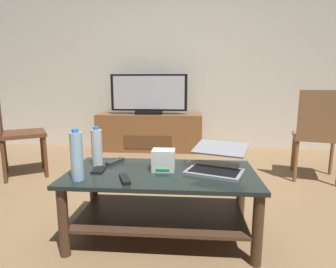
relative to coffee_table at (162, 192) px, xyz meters
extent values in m
plane|color=olive|center=(0.00, 0.17, -0.30)|extent=(7.68, 7.68, 0.00)
cube|color=beige|center=(0.00, 2.67, 1.10)|extent=(6.40, 0.12, 2.80)
cube|color=black|center=(0.00, 0.00, 0.12)|extent=(1.18, 0.60, 0.02)
cube|color=#472D1E|center=(0.00, 0.00, -0.15)|extent=(1.04, 0.53, 0.02)
cylinder|color=#472D1E|center=(-0.54, -0.25, -0.09)|extent=(0.06, 0.06, 0.41)
cylinder|color=#472D1E|center=(0.54, -0.25, -0.09)|extent=(0.06, 0.06, 0.41)
cylinder|color=#472D1E|center=(-0.54, 0.25, -0.09)|extent=(0.06, 0.06, 0.41)
cylinder|color=#472D1E|center=(0.54, 0.25, -0.09)|extent=(0.06, 0.06, 0.41)
cube|color=brown|center=(-0.42, 2.35, -0.03)|extent=(1.53, 0.40, 0.54)
cube|color=#55351C|center=(-0.42, 2.15, -0.14)|extent=(0.69, 0.01, 0.19)
cube|color=black|center=(-0.42, 2.33, 0.27)|extent=(0.39, 0.20, 0.05)
cube|color=black|center=(-0.42, 2.33, 0.55)|extent=(1.10, 0.04, 0.52)
cube|color=#B2B7C1|center=(-0.42, 2.31, 0.55)|extent=(1.03, 0.01, 0.47)
cube|color=brown|center=(1.47, 1.25, 0.14)|extent=(0.54, 0.54, 0.04)
cube|color=brown|center=(1.42, 1.06, 0.38)|extent=(0.41, 0.15, 0.48)
cylinder|color=brown|center=(1.71, 1.38, -0.09)|extent=(0.04, 0.04, 0.43)
cylinder|color=brown|center=(1.34, 1.49, -0.09)|extent=(0.04, 0.04, 0.43)
cylinder|color=brown|center=(1.24, 1.12, -0.09)|extent=(0.04, 0.04, 0.43)
cube|color=#59331E|center=(-1.60, 1.11, 0.16)|extent=(0.61, 0.61, 0.04)
cylinder|color=#59331E|center=(-1.34, 1.05, -0.08)|extent=(0.04, 0.04, 0.44)
cylinder|color=#59331E|center=(-1.55, 1.37, -0.08)|extent=(0.04, 0.04, 0.44)
cylinder|color=#59331E|center=(-1.66, 0.84, -0.08)|extent=(0.04, 0.04, 0.44)
cylinder|color=#59331E|center=(-1.87, 1.16, -0.08)|extent=(0.04, 0.04, 0.44)
cube|color=gray|center=(0.32, 0.00, 0.15)|extent=(0.39, 0.33, 0.02)
cube|color=black|center=(0.32, 0.00, 0.16)|extent=(0.34, 0.27, 0.00)
cube|color=gray|center=(0.37, 0.12, 0.27)|extent=(0.39, 0.33, 0.05)
cube|color=#3F8CD8|center=(0.37, 0.12, 0.27)|extent=(0.35, 0.29, 0.04)
cube|color=white|center=(0.01, 0.03, 0.20)|extent=(0.14, 0.11, 0.14)
cube|color=#19D84C|center=(0.01, -0.03, 0.16)|extent=(0.09, 0.00, 0.01)
cylinder|color=#99C6E5|center=(-0.47, -0.18, 0.27)|extent=(0.07, 0.07, 0.28)
cylinder|color=blue|center=(-0.47, -0.18, 0.42)|extent=(0.04, 0.04, 0.02)
cylinder|color=silver|center=(-0.45, 0.12, 0.26)|extent=(0.07, 0.07, 0.24)
cylinder|color=blue|center=(-0.45, 0.12, 0.39)|extent=(0.04, 0.04, 0.02)
cube|color=black|center=(-0.40, -0.01, 0.14)|extent=(0.08, 0.14, 0.01)
cube|color=#2D2D30|center=(-0.35, 0.17, 0.15)|extent=(0.10, 0.16, 0.02)
cube|color=black|center=(-0.20, -0.18, 0.15)|extent=(0.10, 0.16, 0.02)
camera|label=1|loc=(0.17, -1.66, 0.68)|focal=29.58mm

